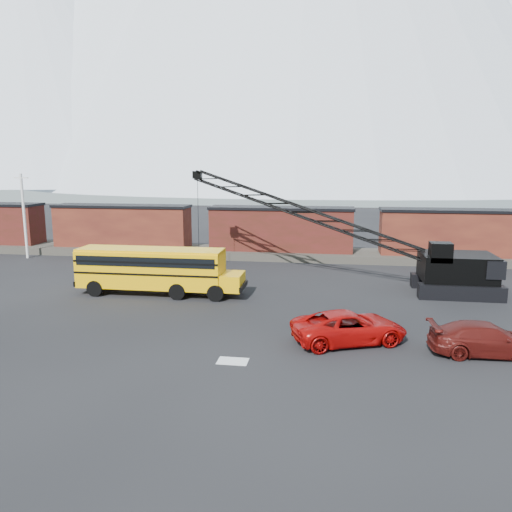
{
  "coord_description": "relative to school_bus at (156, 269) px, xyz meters",
  "views": [
    {
      "loc": [
        4.83,
        -25.11,
        8.89
      ],
      "look_at": [
        -0.01,
        6.3,
        3.0
      ],
      "focal_mm": 35.0,
      "sensor_mm": 36.0,
      "label": 1
    }
  ],
  "objects": [
    {
      "name": "ground",
      "position": [
        7.07,
        -6.91,
        -1.79
      ],
      "size": [
        160.0,
        160.0,
        0.0
      ],
      "primitive_type": "plane",
      "color": "black",
      "rests_on": "ground"
    },
    {
      "name": "mountain_ridge",
      "position": [
        13.26,
        275.87,
        90.78
      ],
      "size": [
        800.0,
        340.0,
        240.0
      ],
      "color": "silver",
      "rests_on": "ground"
    },
    {
      "name": "gravel_berm",
      "position": [
        7.07,
        15.09,
        -1.44
      ],
      "size": [
        120.0,
        5.0,
        0.7
      ],
      "primitive_type": "cube",
      "color": "#433F37",
      "rests_on": "ground"
    },
    {
      "name": "boxcar_west_near",
      "position": [
        -8.93,
        15.09,
        0.97
      ],
      "size": [
        13.7,
        3.1,
        4.17
      ],
      "color": "#421612",
      "rests_on": "gravel_berm"
    },
    {
      "name": "boxcar_mid",
      "position": [
        7.07,
        15.09,
        0.97
      ],
      "size": [
        13.7,
        3.1,
        4.17
      ],
      "color": "#531817",
      "rests_on": "gravel_berm"
    },
    {
      "name": "boxcar_east_near",
      "position": [
        23.07,
        15.09,
        0.97
      ],
      "size": [
        13.7,
        3.1,
        4.17
      ],
      "color": "#421612",
      "rests_on": "gravel_berm"
    },
    {
      "name": "utility_pole",
      "position": [
        -16.93,
        11.09,
        2.36
      ],
      "size": [
        1.4,
        0.24,
        8.0
      ],
      "color": "silver",
      "rests_on": "ground"
    },
    {
      "name": "snow_patch",
      "position": [
        7.57,
        -10.91,
        -1.78
      ],
      "size": [
        1.4,
        0.9,
        0.02
      ],
      "primitive_type": "cube",
      "color": "silver",
      "rests_on": "ground"
    },
    {
      "name": "school_bus",
      "position": [
        0.0,
        0.0,
        0.0
      ],
      "size": [
        11.65,
        2.65,
        3.19
      ],
      "color": "#E9A804",
      "rests_on": "ground"
    },
    {
      "name": "red_pickup",
      "position": [
        12.87,
        -7.58,
        -0.99
      ],
      "size": [
        6.35,
        4.62,
        1.6
      ],
      "primitive_type": "imported",
      "rotation": [
        0.0,
        0.0,
        1.95
      ],
      "color": "#A60908",
      "rests_on": "ground"
    },
    {
      "name": "maroon_suv",
      "position": [
        19.23,
        -8.28,
        -1.03
      ],
      "size": [
        5.42,
        2.48,
        1.54
      ],
      "primitive_type": "imported",
      "rotation": [
        0.0,
        0.0,
        1.63
      ],
      "color": "#49100D",
      "rests_on": "ground"
    },
    {
      "name": "crawler_crane",
      "position": [
        10.57,
        5.27,
        3.21
      ],
      "size": [
        22.65,
        6.6,
        8.52
      ],
      "color": "black",
      "rests_on": "ground"
    }
  ]
}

